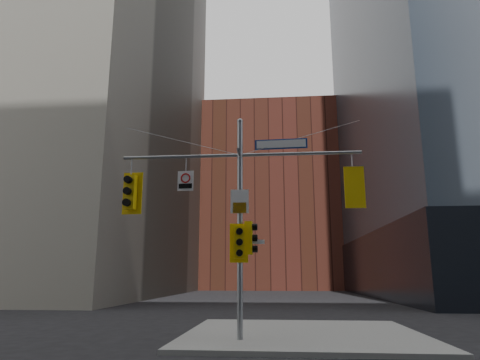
% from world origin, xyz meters
% --- Properties ---
extents(ground, '(160.00, 160.00, 0.00)m').
position_xyz_m(ground, '(0.00, 0.00, 0.00)').
color(ground, black).
rests_on(ground, ground).
extents(sidewalk_corner, '(8.00, 8.00, 0.15)m').
position_xyz_m(sidewalk_corner, '(2.00, 4.00, 0.07)').
color(sidewalk_corner, gray).
rests_on(sidewalk_corner, ground).
extents(brick_midrise, '(26.00, 20.00, 28.00)m').
position_xyz_m(brick_midrise, '(0.00, 58.00, 14.00)').
color(brick_midrise, brown).
rests_on(brick_midrise, ground).
extents(signal_assembly, '(8.00, 0.80, 7.30)m').
position_xyz_m(signal_assembly, '(0.00, 1.99, 4.42)').
color(signal_assembly, gray).
rests_on(signal_assembly, ground).
extents(traffic_light_west_arm, '(0.69, 0.57, 1.44)m').
position_xyz_m(traffic_light_west_arm, '(-3.72, 2.01, 4.80)').
color(traffic_light_west_arm, yellow).
rests_on(traffic_light_west_arm, ground).
extents(traffic_light_east_arm, '(0.64, 0.50, 1.34)m').
position_xyz_m(traffic_light_east_arm, '(3.67, 1.99, 4.80)').
color(traffic_light_east_arm, yellow).
rests_on(traffic_light_east_arm, ground).
extents(traffic_light_pole_side, '(0.41, 0.35, 1.05)m').
position_xyz_m(traffic_light_pole_side, '(0.32, 2.00, 3.23)').
color(traffic_light_pole_side, yellow).
rests_on(traffic_light_pole_side, ground).
extents(traffic_light_pole_front, '(0.58, 0.50, 1.23)m').
position_xyz_m(traffic_light_pole_front, '(-0.00, 1.73, 3.07)').
color(traffic_light_pole_front, yellow).
rests_on(traffic_light_pole_front, ground).
extents(street_sign_blade, '(1.74, 0.13, 0.34)m').
position_xyz_m(street_sign_blade, '(1.38, 2.00, 6.35)').
color(street_sign_blade, navy).
rests_on(street_sign_blade, ground).
extents(regulatory_sign_arm, '(0.54, 0.08, 0.67)m').
position_xyz_m(regulatory_sign_arm, '(-1.83, 1.97, 5.17)').
color(regulatory_sign_arm, silver).
rests_on(regulatory_sign_arm, ground).
extents(regulatory_sign_pole, '(0.59, 0.05, 0.77)m').
position_xyz_m(regulatory_sign_pole, '(0.00, 1.88, 4.39)').
color(regulatory_sign_pole, silver).
rests_on(regulatory_sign_pole, ground).
extents(street_blade_ew, '(0.68, 0.10, 0.14)m').
position_xyz_m(street_blade_ew, '(0.45, 2.00, 3.11)').
color(street_blade_ew, silver).
rests_on(street_blade_ew, ground).
extents(street_blade_ns, '(0.14, 0.78, 0.16)m').
position_xyz_m(street_blade_ns, '(0.00, 2.45, 2.93)').
color(street_blade_ns, '#145926').
rests_on(street_blade_ns, ground).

